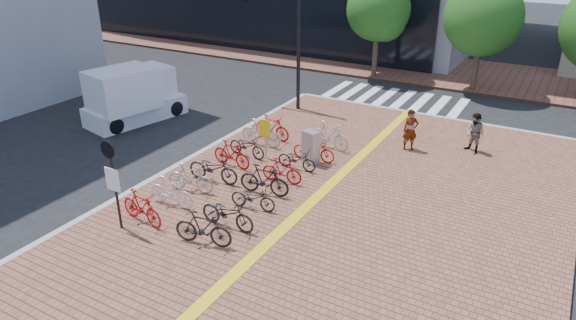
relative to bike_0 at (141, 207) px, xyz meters
The scene contains 30 objects.
ground 3.38m from the bike_0, 51.58° to the left, with size 120.00×120.00×0.00m, color black.
tactile_strip 4.75m from the bike_0, 30.76° to the right, with size 0.40×34.00×0.01m, color gold.
kerb_west 3.16m from the bike_0, 128.91° to the right, with size 0.25×34.00×0.15m, color gray.
kerb_north 15.45m from the bike_0, 70.90° to the left, with size 14.00×0.25×0.15m, color gray.
far_sidewalk 23.68m from the bike_0, 85.03° to the left, with size 70.00×8.00×0.15m, color brown.
crosswalk 16.80m from the bike_0, 81.25° to the left, with size 7.50×4.00×0.01m.
street_trees 21.53m from the bike_0, 70.51° to the left, with size 16.20×4.60×6.35m.
bike_0 is the anchor object (origin of this frame).
bike_1 1.29m from the bike_0, 87.24° to the left, with size 0.50×1.76×1.06m, color white.
bike_2 2.40m from the bike_0, 90.55° to the left, with size 0.49×1.75×1.05m, color #A7A6AB.
bike_3 3.44m from the bike_0, 86.76° to the left, with size 0.70×2.02×1.06m, color black.
bike_4 4.81m from the bike_0, 89.57° to the left, with size 0.50×1.76×1.06m, color #A70B0C.
bike_5 5.90m from the bike_0, 89.83° to the left, with size 0.61×1.75×0.92m, color black.
bike_6 7.16m from the bike_0, 90.77° to the left, with size 0.55×1.94×1.16m, color #BCBCC1.
bike_7 7.99m from the bike_0, 90.45° to the left, with size 0.51×1.80×1.08m, color #B40C11.
bike_8 2.44m from the bike_0, ahead, with size 0.51×1.82×1.09m, color black.
bike_9 2.74m from the bike_0, 23.96° to the left, with size 0.67×1.92×1.01m, color black.
bike_10 3.55m from the bike_0, 43.80° to the left, with size 0.56×1.59×0.84m, color black.
bike_11 4.22m from the bike_0, 56.27° to the left, with size 0.52×1.86×1.12m, color black.
bike_12 5.20m from the bike_0, 62.29° to the left, with size 0.44×1.57×0.94m, color #B30C1C.
bike_13 6.30m from the bike_0, 68.04° to the left, with size 0.56×1.60×0.84m, color black.
bike_14 7.35m from the bike_0, 69.61° to the left, with size 0.62×1.76×0.93m, color #B6210D.
bike_15 8.70m from the bike_0, 72.88° to the left, with size 0.55×1.94×1.16m, color #BBBBC0.
pedestrian_a 11.31m from the bike_0, 60.76° to the left, with size 0.63×0.42×1.74m, color gray.
pedestrian_b 13.49m from the bike_0, 54.03° to the left, with size 0.81×0.63×1.67m, color #515A67.
utility_box 7.12m from the bike_0, 69.05° to the left, with size 0.61×0.45×1.34m, color #A5A5AA.
yellow_sign 6.21m from the bike_0, 82.95° to the left, with size 0.45×0.13×1.65m.
notice_sign 1.49m from the bike_0, 121.49° to the right, with size 0.55×0.12×2.95m.
traffic_light_pole 12.99m from the bike_0, 101.49° to the left, with size 3.32×1.28×6.19m.
box_truck 10.23m from the bike_0, 136.13° to the left, with size 3.02×5.05×2.73m.
Camera 1 is at (8.85, -12.47, 8.76)m, focal length 32.00 mm.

